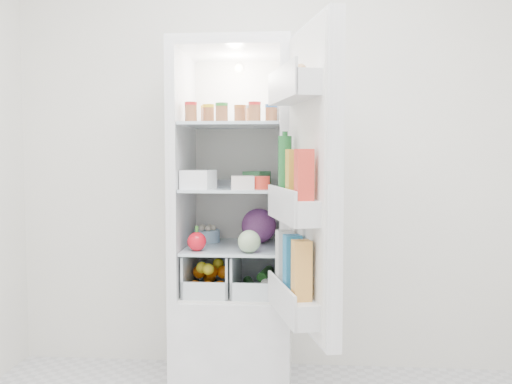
# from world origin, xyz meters

# --- Properties ---
(room_walls) EXTENTS (3.02, 3.02, 2.61)m
(room_walls) POSITION_xyz_m (0.00, 0.00, 1.59)
(room_walls) COLOR white
(room_walls) RESTS_ON ground
(refrigerator) EXTENTS (0.60, 0.60, 1.80)m
(refrigerator) POSITION_xyz_m (-0.20, 1.25, 0.67)
(refrigerator) COLOR silver
(refrigerator) RESTS_ON ground
(shelf_low) EXTENTS (0.49, 0.53, 0.01)m
(shelf_low) POSITION_xyz_m (-0.20, 1.19, 0.74)
(shelf_low) COLOR silver
(shelf_low) RESTS_ON refrigerator
(shelf_mid) EXTENTS (0.49, 0.53, 0.02)m
(shelf_mid) POSITION_xyz_m (-0.20, 1.19, 1.05)
(shelf_mid) COLOR silver
(shelf_mid) RESTS_ON refrigerator
(shelf_top) EXTENTS (0.49, 0.53, 0.02)m
(shelf_top) POSITION_xyz_m (-0.20, 1.19, 1.38)
(shelf_top) COLOR silver
(shelf_top) RESTS_ON refrigerator
(crisper_left) EXTENTS (0.23, 0.46, 0.22)m
(crisper_left) POSITION_xyz_m (-0.32, 1.19, 0.61)
(crisper_left) COLOR silver
(crisper_left) RESTS_ON refrigerator
(crisper_right) EXTENTS (0.23, 0.46, 0.22)m
(crisper_right) POSITION_xyz_m (-0.08, 1.19, 0.61)
(crisper_right) COLOR silver
(crisper_right) RESTS_ON refrigerator
(condiment_jars) EXTENTS (0.46, 0.34, 0.08)m
(condiment_jars) POSITION_xyz_m (-0.21, 1.13, 1.43)
(condiment_jars) COLOR #B21919
(condiment_jars) RESTS_ON shelf_top
(squeeze_bottle) EXTENTS (0.06, 0.06, 0.17)m
(squeeze_bottle) POSITION_xyz_m (0.01, 1.17, 1.47)
(squeeze_bottle) COLOR silver
(squeeze_bottle) RESTS_ON shelf_top
(tub_white) EXTENTS (0.17, 0.17, 0.09)m
(tub_white) POSITION_xyz_m (-0.36, 1.02, 1.10)
(tub_white) COLOR white
(tub_white) RESTS_ON shelf_mid
(tub_cream) EXTENTS (0.13, 0.13, 0.07)m
(tub_cream) POSITION_xyz_m (-0.14, 1.02, 1.09)
(tub_cream) COLOR silver
(tub_cream) RESTS_ON shelf_mid
(tin_red) EXTENTS (0.12, 0.12, 0.06)m
(tin_red) POSITION_xyz_m (-0.05, 1.03, 1.09)
(tin_red) COLOR red
(tin_red) RESTS_ON shelf_mid
(foil_tray) EXTENTS (0.16, 0.14, 0.04)m
(foil_tray) POSITION_xyz_m (-0.24, 1.25, 1.08)
(foil_tray) COLOR silver
(foil_tray) RESTS_ON shelf_mid
(tub_green) EXTENTS (0.15, 0.17, 0.08)m
(tub_green) POSITION_xyz_m (-0.09, 1.29, 1.10)
(tub_green) COLOR #3A8047
(tub_green) RESTS_ON shelf_mid
(red_cabbage) EXTENTS (0.19, 0.19, 0.19)m
(red_cabbage) POSITION_xyz_m (-0.08, 1.29, 0.84)
(red_cabbage) COLOR #511C4E
(red_cabbage) RESTS_ON shelf_low
(bell_pepper) EXTENTS (0.09, 0.09, 0.09)m
(bell_pepper) POSITION_xyz_m (-0.37, 1.01, 0.79)
(bell_pepper) COLOR red
(bell_pepper) RESTS_ON shelf_low
(mushroom_bowl) EXTENTS (0.18, 0.18, 0.07)m
(mushroom_bowl) POSITION_xyz_m (-0.36, 1.31, 0.78)
(mushroom_bowl) COLOR #99C1E5
(mushroom_bowl) RESTS_ON shelf_low
(salad_bag) EXTENTS (0.11, 0.11, 0.11)m
(salad_bag) POSITION_xyz_m (-0.10, 0.98, 0.80)
(salad_bag) COLOR #A2C090
(salad_bag) RESTS_ON shelf_low
(citrus_pile) EXTENTS (0.20, 0.31, 0.16)m
(citrus_pile) POSITION_xyz_m (-0.33, 1.15, 0.59)
(citrus_pile) COLOR orange
(citrus_pile) RESTS_ON refrigerator
(veg_pile) EXTENTS (0.16, 0.30, 0.10)m
(veg_pile) POSITION_xyz_m (-0.07, 1.18, 0.56)
(veg_pile) COLOR #1B511B
(veg_pile) RESTS_ON refrigerator
(fridge_door) EXTENTS (0.30, 0.60, 1.30)m
(fridge_door) POSITION_xyz_m (0.18, 0.62, 1.09)
(fridge_door) COLOR silver
(fridge_door) RESTS_ON refrigerator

